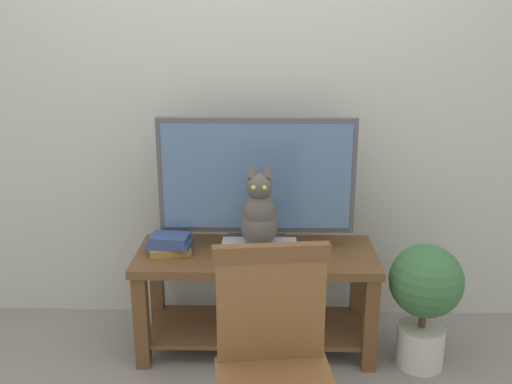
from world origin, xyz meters
The scene contains 8 objects.
back_wall centered at (0.00, 0.94, 1.40)m, with size 7.00×0.12×2.80m, color #B7BCB2.
tv_stand centered at (0.06, 0.49, 0.38)m, with size 1.25×0.51×0.55m.
tv centered at (0.06, 0.59, 0.92)m, with size 1.02×0.20×0.69m.
media_box centered at (0.08, 0.41, 0.59)m, with size 0.38×0.24×0.07m.
cat centered at (0.08, 0.39, 0.79)m, with size 0.19×0.35×0.44m.
wooden_chair centered at (0.15, -0.48, 0.55)m, with size 0.46×0.47×0.94m.
book_stack centered at (-0.38, 0.48, 0.60)m, with size 0.24×0.22×0.10m.
potted_plant centered at (0.91, 0.33, 0.39)m, with size 0.37×0.37×0.66m.
Camera 1 is at (0.12, -2.19, 1.68)m, focal length 38.90 mm.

